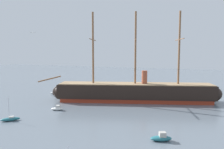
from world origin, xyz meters
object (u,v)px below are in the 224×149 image
at_px(motorboat_far_left, 56,93).
at_px(motorboat_distant_centre, 135,94).
at_px(motorboat_alongside_bow, 57,108).
at_px(sailboat_mid_left, 10,119).
at_px(tall_ship, 135,92).
at_px(seagull_in_flight, 33,32).
at_px(motorboat_mid_right, 161,138).

distance_m(motorboat_far_left, motorboat_distant_centre, 28.62).
bearing_deg(motorboat_alongside_bow, motorboat_distant_centre, 63.28).
bearing_deg(motorboat_far_left, motorboat_alongside_bow, -53.09).
height_order(sailboat_mid_left, motorboat_alongside_bow, sailboat_mid_left).
relative_size(motorboat_far_left, motorboat_distant_centre, 0.95).
bearing_deg(motorboat_far_left, tall_ship, -0.47).
bearing_deg(motorboat_alongside_bow, sailboat_mid_left, -109.72).
xyz_separation_m(motorboat_alongside_bow, seagull_in_flight, (6.21, -15.25, 18.67)).
bearing_deg(motorboat_far_left, motorboat_distant_centre, 17.18).
distance_m(sailboat_mid_left, seagull_in_flight, 21.69).
relative_size(sailboat_mid_left, motorboat_alongside_bow, 1.54).
xyz_separation_m(motorboat_mid_right, motorboat_far_left, (-43.23, 28.55, 0.08)).
distance_m(motorboat_alongside_bow, motorboat_distant_centre, 30.07).
bearing_deg(sailboat_mid_left, tall_ship, 55.70).
height_order(tall_ship, seagull_in_flight, tall_ship).
xyz_separation_m(motorboat_mid_right, motorboat_distant_centre, (-15.89, 37.01, 0.12)).
bearing_deg(motorboat_mid_right, motorboat_far_left, 146.56).
height_order(sailboat_mid_left, motorboat_far_left, sailboat_mid_left).
xyz_separation_m(tall_ship, motorboat_alongside_bow, (-16.18, -18.15, -2.55)).
bearing_deg(motorboat_alongside_bow, tall_ship, 48.30).
bearing_deg(motorboat_distant_centre, motorboat_alongside_bow, -116.72).
height_order(motorboat_alongside_bow, motorboat_far_left, motorboat_far_left).
distance_m(motorboat_mid_right, motorboat_alongside_bow, 31.11).
bearing_deg(seagull_in_flight, motorboat_far_left, 120.77).
bearing_deg(tall_ship, sailboat_mid_left, -124.30).
bearing_deg(tall_ship, motorboat_far_left, 179.53).
bearing_deg(seagull_in_flight, motorboat_distant_centre, 80.15).
bearing_deg(motorboat_far_left, sailboat_mid_left, -72.29).
relative_size(tall_ship, motorboat_mid_right, 13.66).
bearing_deg(seagull_in_flight, motorboat_alongside_bow, 112.17).
xyz_separation_m(motorboat_mid_right, seagull_in_flight, (-23.20, -5.10, 18.59)).
relative_size(tall_ship, seagull_in_flight, 43.71).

